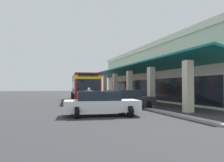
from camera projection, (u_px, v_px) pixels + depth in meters
ground at (144, 99)px, 28.83m from camera, size 120.00×120.00×0.00m
curb_strip at (108, 100)px, 26.61m from camera, size 38.03×0.50×0.12m
plaza_building at (175, 74)px, 29.58m from camera, size 32.00×13.35×7.00m
transit_bus at (84, 86)px, 26.12m from camera, size 11.40×3.60×3.34m
parked_sedan_white at (101, 103)px, 12.81m from camera, size 2.81×4.59×1.47m
parked_sedan_charcoal at (125, 99)px, 16.69m from camera, size 2.65×4.52×1.47m
pedestrian at (89, 97)px, 16.66m from camera, size 0.38×0.67×1.65m
potted_palm at (97, 93)px, 37.14m from camera, size 1.65×1.86×2.52m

